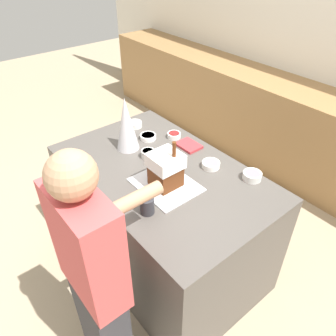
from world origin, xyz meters
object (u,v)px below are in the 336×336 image
object	(u,v)px
candy_bowl_far_left	(252,176)
candy_bowl_behind_tray	(135,124)
candy_bowl_near_tray_left	(148,153)
candy_bowl_beside_tree	(211,164)
decorative_tree	(126,124)
baking_tray	(166,185)
mug	(147,206)
candy_bowl_center_rear	(148,137)
candy_bowl_far_right	(174,135)
cookbook	(189,145)
person	(95,280)
gingerbread_house	(166,169)

from	to	relation	value
candy_bowl_far_left	candy_bowl_behind_tray	world-z (taller)	candy_bowl_far_left
candy_bowl_near_tray_left	candy_bowl_beside_tree	size ratio (longest dim) A/B	0.80
decorative_tree	candy_bowl_far_left	world-z (taller)	decorative_tree
candy_bowl_near_tray_left	candy_bowl_behind_tray	size ratio (longest dim) A/B	0.81
baking_tray	mug	size ratio (longest dim) A/B	3.90
candy_bowl_center_rear	candy_bowl_far_left	bearing A→B (deg)	15.12
candy_bowl_center_rear	candy_bowl_behind_tray	world-z (taller)	candy_bowl_behind_tray
candy_bowl_far_right	candy_bowl_behind_tray	size ratio (longest dim) A/B	0.86
candy_bowl_center_rear	cookbook	world-z (taller)	candy_bowl_center_rear
candy_bowl_far_left	candy_bowl_center_rear	size ratio (longest dim) A/B	0.99
decorative_tree	mug	bearing A→B (deg)	-24.73
person	cookbook	bearing A→B (deg)	115.43
cookbook	candy_bowl_far_right	bearing A→B (deg)	179.70
cookbook	mug	world-z (taller)	mug
cookbook	person	world-z (taller)	person
mug	candy_bowl_far_right	bearing A→B (deg)	129.53
baking_tray	person	size ratio (longest dim) A/B	0.26
person	gingerbread_house	bearing A→B (deg)	112.14
candy_bowl_far_left	person	distance (m)	1.16
cookbook	person	size ratio (longest dim) A/B	0.11
decorative_tree	candy_bowl_near_tray_left	xyz separation A→B (m)	(0.19, 0.04, -0.17)
person	candy_bowl_center_rear	bearing A→B (deg)	131.01
baking_tray	person	distance (m)	0.73
gingerbread_house	candy_bowl_behind_tray	bearing A→B (deg)	159.67
candy_bowl_far_right	candy_bowl_behind_tray	bearing A→B (deg)	-157.21
baking_tray	gingerbread_house	bearing A→B (deg)	33.38
candy_bowl_center_rear	mug	size ratio (longest dim) A/B	1.19
candy_bowl_beside_tree	cookbook	size ratio (longest dim) A/B	0.69
decorative_tree	person	world-z (taller)	person
candy_bowl_behind_tray	gingerbread_house	bearing A→B (deg)	-20.33
baking_tray	candy_bowl_far_right	xyz separation A→B (m)	(-0.42, 0.42, 0.02)
candy_bowl_center_rear	candy_bowl_far_right	bearing A→B (deg)	56.56
decorative_tree	cookbook	world-z (taller)	decorative_tree
candy_bowl_far_right	cookbook	distance (m)	0.17
candy_bowl_center_rear	person	distance (m)	1.23
decorative_tree	candy_bowl_far_left	bearing A→B (deg)	26.86
baking_tray	cookbook	xyz separation A→B (m)	(-0.25, 0.42, 0.01)
candy_bowl_far_right	candy_bowl_beside_tree	distance (m)	0.46
candy_bowl_far_left	mug	bearing A→B (deg)	-104.16
cookbook	candy_bowl_center_rear	bearing A→B (deg)	-149.27
candy_bowl_near_tray_left	candy_bowl_behind_tray	world-z (taller)	candy_bowl_near_tray_left
candy_bowl_beside_tree	cookbook	world-z (taller)	candy_bowl_beside_tree
baking_tray	gingerbread_house	size ratio (longest dim) A/B	1.26
baking_tray	mug	xyz separation A→B (m)	(0.13, -0.24, 0.05)
gingerbread_house	person	world-z (taller)	person
candy_bowl_near_tray_left	candy_bowl_far_right	world-z (taller)	candy_bowl_near_tray_left
cookbook	gingerbread_house	bearing A→B (deg)	-59.66
gingerbread_house	decorative_tree	bearing A→B (deg)	173.45
decorative_tree	candy_bowl_behind_tray	bearing A→B (deg)	137.00
candy_bowl_near_tray_left	person	world-z (taller)	person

